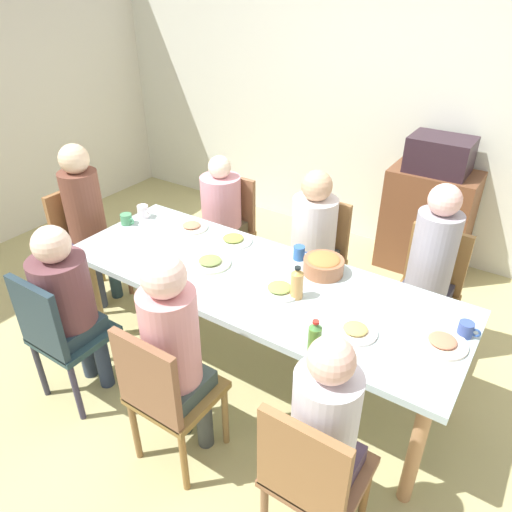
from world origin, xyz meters
The scene contains 32 objects.
ground_plane centered at (0.00, 0.00, 0.00)m, with size 7.29×7.29×0.00m, color tan.
wall_back centered at (0.00, 2.21, 1.30)m, with size 6.32×0.12×2.60m, color silver.
dining_table centered at (0.00, 0.00, 0.67)m, with size 2.44×0.86×0.74m.
chair_0 centered at (0.81, -0.81, 0.51)m, with size 0.40×0.40×0.90m.
person_0 centered at (0.81, -0.72, 0.69)m, with size 0.30×0.30×1.18m.
chair_1 centered at (0.00, -0.81, 0.51)m, with size 0.40×0.40×0.90m.
person_1 centered at (0.00, -0.72, 0.75)m, with size 0.30×0.30×1.26m.
chair_2 centered at (0.81, 0.81, 0.51)m, with size 0.40×0.40×0.90m.
person_2 centered at (0.81, 0.72, 0.74)m, with size 0.30×0.30×1.26m.
chair_3 centered at (-0.81, -0.81, 0.51)m, with size 0.40×0.40×0.90m.
person_3 centered at (-0.81, -0.72, 0.70)m, with size 0.32×0.32×1.16m.
chair_4 centered at (0.00, 0.81, 0.51)m, with size 0.40×0.40×0.90m.
person_4 centered at (0.00, 0.72, 0.71)m, with size 0.31×0.31×1.17m.
chair_5 centered at (-0.81, 0.81, 0.51)m, with size 0.40×0.40×0.90m.
person_5 centered at (-0.81, 0.72, 0.68)m, with size 0.31×0.31×1.12m.
chair_6 centered at (-1.60, 0.00, 0.51)m, with size 0.40×0.40×0.90m.
person_6 centered at (-1.51, 0.00, 0.76)m, with size 0.30×0.30×1.28m.
plate_0 centered at (0.19, -0.04, 0.75)m, with size 0.25×0.25×0.04m.
plate_1 centered at (-0.72, 0.27, 0.75)m, with size 0.22×0.22×0.04m.
plate_2 centered at (-0.32, -0.03, 0.75)m, with size 0.25×0.25×0.04m.
plate_3 centered at (0.69, -0.14, 0.75)m, with size 0.22×0.22×0.04m.
plate_4 centered at (-0.37, 0.28, 0.75)m, with size 0.25×0.25×0.04m.
plate_5 centered at (1.07, 0.01, 0.75)m, with size 0.24×0.24×0.04m.
bowl_0 centered at (0.30, 0.27, 0.80)m, with size 0.24×0.24×0.11m.
cup_0 centered at (0.11, 0.33, 0.78)m, with size 0.11×0.07×0.09m.
cup_1 centered at (1.15, 0.14, 0.78)m, with size 0.11×0.07×0.08m.
cup_2 centered at (-1.13, 0.21, 0.79)m, with size 0.12×0.08×0.09m.
cup_3 centered at (-1.15, 0.07, 0.78)m, with size 0.12×0.08×0.08m.
bottle_0 centered at (0.29, -0.04, 0.83)m, with size 0.07×0.07×0.20m.
bottle_1 centered at (0.58, -0.38, 0.83)m, with size 0.06×0.06×0.19m.
side_cabinet centered at (0.49, 1.91, 0.45)m, with size 0.70×0.44×0.90m, color brown.
microwave centered at (0.49, 1.91, 1.04)m, with size 0.48×0.36×0.28m, color #2D1D27.
Camera 1 is at (1.30, -1.95, 2.30)m, focal length 33.57 mm.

